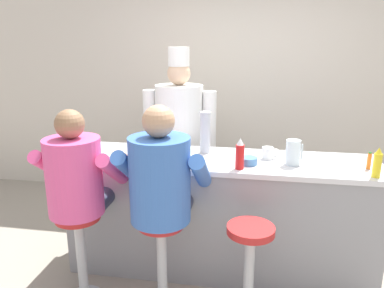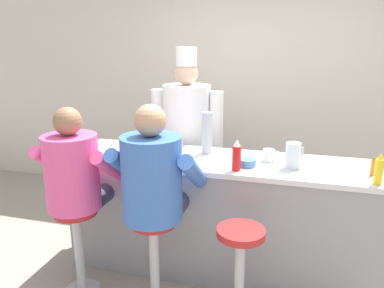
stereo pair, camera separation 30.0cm
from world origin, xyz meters
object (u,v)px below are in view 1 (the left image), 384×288
object	(u,v)px
coffee_mug_white	(268,153)
empty_stool_round	(249,258)
breakfast_plate	(145,155)
coffee_mug_tan	(118,156)
napkin_dispenser_chrome	(175,149)
hot_sauce_bottle_orange	(369,161)
water_pitcher_clear	(293,152)
mustard_bottle_yellow	(377,163)
cereal_bowl	(249,161)
cup_stack_steel	(205,132)
diner_seated_blue	(161,184)
cook_in_whites_near	(179,134)
diner_seated_pink	(77,182)
ketchup_bottle_red	(240,155)

from	to	relation	value
coffee_mug_white	empty_stool_round	bearing A→B (deg)	-99.59
breakfast_plate	coffee_mug_tan	distance (m)	0.23
breakfast_plate	napkin_dispenser_chrome	xyz separation A→B (m)	(0.25, 0.02, 0.06)
hot_sauce_bottle_orange	water_pitcher_clear	xyz separation A→B (m)	(-0.55, 0.01, 0.03)
hot_sauce_bottle_orange	mustard_bottle_yellow	bearing A→B (deg)	-88.64
water_pitcher_clear	breakfast_plate	distance (m)	1.18
hot_sauce_bottle_orange	coffee_mug_white	bearing A→B (deg)	169.62
water_pitcher_clear	cereal_bowl	xyz separation A→B (m)	(-0.33, -0.05, -0.07)
cup_stack_steel	empty_stool_round	distance (m)	1.10
cup_stack_steel	diner_seated_blue	world-z (taller)	diner_seated_blue
coffee_mug_tan	diner_seated_blue	world-z (taller)	diner_seated_blue
coffee_mug_white	napkin_dispenser_chrome	bearing A→B (deg)	-173.59
diner_seated_blue	cook_in_whites_near	distance (m)	1.21
breakfast_plate	coffee_mug_tan	world-z (taller)	coffee_mug_tan
breakfast_plate	cook_in_whites_near	world-z (taller)	cook_in_whites_near
mustard_bottle_yellow	cook_in_whites_near	size ratio (longest dim) A/B	0.12
hot_sauce_bottle_orange	diner_seated_blue	xyz separation A→B (m)	(-1.45, -0.50, -0.08)
mustard_bottle_yellow	diner_seated_pink	bearing A→B (deg)	-170.80
empty_stool_round	cup_stack_steel	bearing A→B (deg)	118.63
ketchup_bottle_red	mustard_bottle_yellow	world-z (taller)	ketchup_bottle_red
cereal_bowl	cook_in_whites_near	xyz separation A→B (m)	(-0.69, 0.73, 0.01)
cereal_bowl	coffee_mug_white	distance (m)	0.23
diner_seated_pink	cook_in_whites_near	xyz separation A→B (m)	(0.49, 1.21, 0.07)
cereal_bowl	water_pitcher_clear	bearing A→B (deg)	8.43
water_pitcher_clear	breakfast_plate	world-z (taller)	water_pitcher_clear
water_pitcher_clear	cook_in_whites_near	world-z (taller)	cook_in_whites_near
coffee_mug_tan	diner_seated_pink	xyz separation A→B (m)	(-0.16, -0.39, -0.08)
mustard_bottle_yellow	cup_stack_steel	world-z (taller)	cup_stack_steel
water_pitcher_clear	diner_seated_pink	xyz separation A→B (m)	(-1.52, -0.52, -0.14)
cereal_bowl	coffee_mug_tan	size ratio (longest dim) A/B	1.05
breakfast_plate	coffee_mug_white	xyz separation A→B (m)	(1.00, 0.11, 0.03)
mustard_bottle_yellow	cup_stack_steel	distance (m)	1.32
coffee_mug_white	cereal_bowl	bearing A→B (deg)	-132.19
empty_stool_round	cook_in_whites_near	size ratio (longest dim) A/B	0.39
breakfast_plate	ketchup_bottle_red	bearing A→B (deg)	-12.82
napkin_dispenser_chrome	cook_in_whites_near	bearing A→B (deg)	98.33
hot_sauce_bottle_orange	coffee_mug_tan	world-z (taller)	hot_sauce_bottle_orange
mustard_bottle_yellow	coffee_mug_white	distance (m)	0.79
hot_sauce_bottle_orange	diner_seated_pink	size ratio (longest dim) A/B	0.09
diner_seated_blue	empty_stool_round	bearing A→B (deg)	-3.31
mustard_bottle_yellow	water_pitcher_clear	xyz separation A→B (m)	(-0.55, 0.18, -0.00)
coffee_mug_white	diner_seated_blue	xyz separation A→B (m)	(-0.73, -0.64, -0.07)
cereal_bowl	coffee_mug_white	bearing A→B (deg)	47.81
coffee_mug_white	cook_in_whites_near	distance (m)	1.02
cereal_bowl	napkin_dispenser_chrome	distance (m)	0.61
ketchup_bottle_red	empty_stool_round	distance (m)	0.73
ketchup_bottle_red	diner_seated_blue	xyz separation A→B (m)	(-0.51, -0.35, -0.13)
empty_stool_round	breakfast_plate	bearing A→B (deg)	147.54
mustard_bottle_yellow	ketchup_bottle_red	bearing A→B (deg)	178.93
cook_in_whites_near	empty_stool_round	bearing A→B (deg)	-59.37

